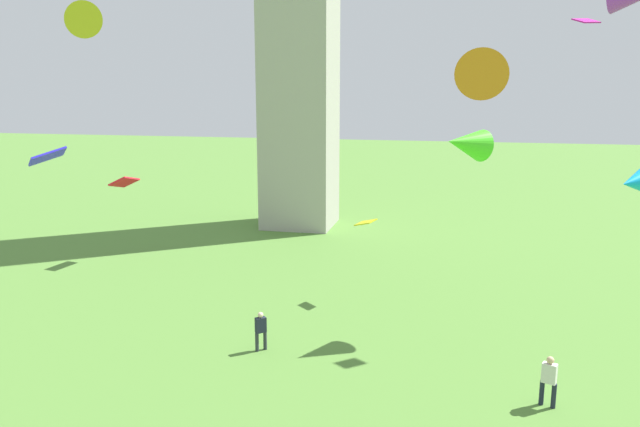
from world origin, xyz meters
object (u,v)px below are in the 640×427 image
object	(u,v)px
person_0	(549,378)
person_2	(261,329)
kite_flying_1	(48,156)
kite_flying_7	(586,21)
kite_flying_0	(124,182)
kite_flying_2	(366,222)
kite_flying_6	(465,144)
kite_flying_8	(480,83)
kite_flying_5	(89,23)

from	to	relation	value
person_0	person_2	world-z (taller)	person_0
kite_flying_1	kite_flying_7	xyz separation A→B (m)	(16.09, 12.98, 4.54)
kite_flying_0	kite_flying_7	distance (m)	26.40
kite_flying_1	kite_flying_2	world-z (taller)	kite_flying_1
kite_flying_0	kite_flying_6	distance (m)	21.32
kite_flying_6	kite_flying_7	world-z (taller)	kite_flying_7
kite_flying_2	kite_flying_6	world-z (taller)	kite_flying_6
person_0	kite_flying_7	distance (m)	14.60
kite_flying_2	kite_flying_7	xyz separation A→B (m)	(9.19, -1.46, 9.22)
kite_flying_6	person_0	bearing A→B (deg)	-18.70
kite_flying_2	kite_flying_8	xyz separation A→B (m)	(4.79, -12.11, 6.68)
person_0	kite_flying_1	distance (m)	17.07
kite_flying_0	kite_flying_5	size ratio (longest dim) A/B	0.70
person_2	kite_flying_7	xyz separation A→B (m)	(12.34, 5.79, 12.20)
kite_flying_1	kite_flying_6	xyz separation A→B (m)	(11.48, 11.35, -0.43)
kite_flying_5	kite_flying_6	bearing A→B (deg)	166.98
person_0	kite_flying_5	size ratio (longest dim) A/B	0.70
kite_flying_2	kite_flying_8	distance (m)	14.64
kite_flying_6	kite_flying_8	xyz separation A→B (m)	(0.21, -9.01, 2.43)
kite_flying_0	kite_flying_1	bearing A→B (deg)	-153.73
kite_flying_5	person_0	bearing A→B (deg)	146.24
kite_flying_1	kite_flying_6	distance (m)	16.15
person_0	kite_flying_1	bearing A→B (deg)	41.11
kite_flying_0	kite_flying_8	distance (m)	26.31
kite_flying_5	person_2	bearing A→B (deg)	145.49
kite_flying_5	kite_flying_7	world-z (taller)	kite_flying_5
kite_flying_1	person_0	bearing A→B (deg)	146.49
kite_flying_5	kite_flying_7	size ratio (longest dim) A/B	2.13
kite_flying_2	kite_flying_8	size ratio (longest dim) A/B	0.54
kite_flying_1	kite_flying_8	xyz separation A→B (m)	(11.68, 2.34, 2.01)
kite_flying_1	kite_flying_7	distance (m)	21.17
kite_flying_0	kite_flying_2	distance (m)	15.80
kite_flying_0	kite_flying_2	world-z (taller)	kite_flying_0
kite_flying_6	kite_flying_7	xyz separation A→B (m)	(4.61, 1.63, 4.97)
kite_flying_1	kite_flying_5	distance (m)	10.86
person_0	kite_flying_1	xyz separation A→B (m)	(-14.46, -5.00, 7.57)
person_2	kite_flying_1	xyz separation A→B (m)	(-3.75, -7.20, 7.66)
person_2	kite_flying_0	distance (m)	16.93
kite_flying_1	kite_flying_8	distance (m)	12.08
kite_flying_8	kite_flying_7	bearing A→B (deg)	-112.08
kite_flying_0	kite_flying_7	bearing A→B (deg)	-100.66
person_2	kite_flying_8	xyz separation A→B (m)	(7.93, -4.86, 9.66)
person_2	kite_flying_1	world-z (taller)	kite_flying_1
kite_flying_5	kite_flying_6	world-z (taller)	kite_flying_5
kite_flying_2	kite_flying_0	bearing A→B (deg)	-165.18
person_0	kite_flying_1	world-z (taller)	kite_flying_1
kite_flying_6	kite_flying_7	bearing A→B (deg)	65.62
kite_flying_1	kite_flying_5	bearing A→B (deg)	-118.08
person_2	kite_flying_7	size ratio (longest dim) A/B	1.36
kite_flying_2	kite_flying_5	distance (m)	15.32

